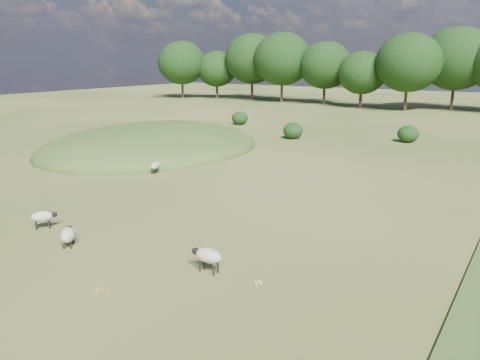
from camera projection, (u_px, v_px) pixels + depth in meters
name	position (u px, v px, depth m)	size (l,w,h in m)	color
ground	(325.00, 148.00, 39.05)	(160.00, 160.00, 0.00)	#325119
mound	(153.00, 148.00, 38.97)	(16.00, 20.00, 4.00)	#33561E
treeline	(420.00, 64.00, 66.59)	(96.28, 14.66, 11.70)	black
shrubs	(308.00, 127.00, 45.81)	(20.68, 7.07, 1.52)	black
sheep_0	(155.00, 166.00, 30.25)	(0.65, 1.07, 0.74)	beige
sheep_1	(68.00, 235.00, 18.56)	(1.18, 1.18, 0.73)	beige
sheep_2	(43.00, 217.00, 20.39)	(0.94, 1.09, 0.80)	beige
sheep_3	(208.00, 256.00, 16.22)	(1.23, 0.57, 0.89)	beige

